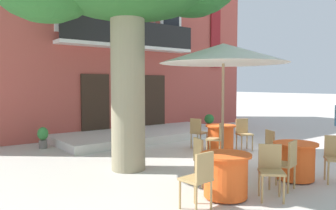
{
  "coord_description": "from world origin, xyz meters",
  "views": [
    {
      "loc": [
        -7.27,
        -6.21,
        1.93
      ],
      "look_at": [
        -1.13,
        1.74,
        1.3
      ],
      "focal_mm": 35.4,
      "sensor_mm": 36.0,
      "label": 1
    }
  ],
  "objects_px": {
    "cafe_table_front": "(226,175)",
    "ground_planter_left": "(43,136)",
    "cafe_chair_near_tree_2": "(198,131)",
    "cafe_chair_near_tree_1": "(243,132)",
    "cafe_chair_front_1": "(199,176)",
    "cafe_chair_near_tree_0": "(217,137)",
    "cafe_chair_middle_1": "(287,161)",
    "cafe_umbrella": "(223,54)",
    "ground_planter_right": "(209,121)",
    "cafe_chair_middle_0": "(274,147)",
    "cafe_chair_front_0": "(203,158)",
    "cafe_chair_middle_2": "(336,155)",
    "cafe_table_near_tree": "(221,138)",
    "cafe_chair_front_2": "(271,168)",
    "cafe_table_middle": "(295,161)"
  },
  "relations": [
    {
      "from": "cafe_table_front",
      "to": "ground_planter_left",
      "type": "relative_size",
      "value": 1.34
    },
    {
      "from": "cafe_chair_near_tree_2",
      "to": "cafe_chair_near_tree_1",
      "type": "bearing_deg",
      "value": -45.23
    },
    {
      "from": "cafe_chair_front_1",
      "to": "cafe_chair_near_tree_0",
      "type": "bearing_deg",
      "value": 39.77
    },
    {
      "from": "cafe_chair_middle_1",
      "to": "cafe_umbrella",
      "type": "distance_m",
      "value": 2.77
    },
    {
      "from": "ground_planter_right",
      "to": "cafe_chair_near_tree_1",
      "type": "bearing_deg",
      "value": -122.1
    },
    {
      "from": "cafe_chair_middle_0",
      "to": "cafe_table_front",
      "type": "height_order",
      "value": "cafe_chair_middle_0"
    },
    {
      "from": "cafe_chair_front_1",
      "to": "ground_planter_left",
      "type": "height_order",
      "value": "cafe_chair_front_1"
    },
    {
      "from": "cafe_chair_front_0",
      "to": "ground_planter_right",
      "type": "bearing_deg",
      "value": 44.46
    },
    {
      "from": "cafe_chair_middle_2",
      "to": "cafe_table_near_tree",
      "type": "bearing_deg",
      "value": 83.3
    },
    {
      "from": "cafe_chair_middle_0",
      "to": "cafe_umbrella",
      "type": "bearing_deg",
      "value": 130.65
    },
    {
      "from": "cafe_chair_front_1",
      "to": "cafe_umbrella",
      "type": "xyz_separation_m",
      "value": [
        2.19,
        1.56,
        2.08
      ]
    },
    {
      "from": "cafe_chair_middle_0",
      "to": "cafe_chair_middle_2",
      "type": "bearing_deg",
      "value": -79.85
    },
    {
      "from": "cafe_table_near_tree",
      "to": "cafe_chair_near_tree_0",
      "type": "xyz_separation_m",
      "value": [
        -0.6,
        -0.45,
        0.14
      ]
    },
    {
      "from": "cafe_chair_near_tree_0",
      "to": "cafe_chair_near_tree_2",
      "type": "xyz_separation_m",
      "value": [
        0.37,
        1.17,
        0.0
      ]
    },
    {
      "from": "cafe_chair_near_tree_1",
      "to": "cafe_table_near_tree",
      "type": "bearing_deg",
      "value": 161.79
    },
    {
      "from": "cafe_chair_middle_1",
      "to": "cafe_chair_front_1",
      "type": "relative_size",
      "value": 1.0
    },
    {
      "from": "cafe_table_near_tree",
      "to": "cafe_chair_middle_1",
      "type": "relative_size",
      "value": 0.95
    },
    {
      "from": "cafe_chair_near_tree_2",
      "to": "cafe_table_front",
      "type": "height_order",
      "value": "cafe_chair_near_tree_2"
    },
    {
      "from": "cafe_table_near_tree",
      "to": "cafe_umbrella",
      "type": "height_order",
      "value": "cafe_umbrella"
    },
    {
      "from": "cafe_chair_middle_0",
      "to": "ground_planter_right",
      "type": "height_order",
      "value": "cafe_chair_middle_0"
    },
    {
      "from": "cafe_chair_near_tree_0",
      "to": "cafe_chair_front_1",
      "type": "relative_size",
      "value": 1.0
    },
    {
      "from": "cafe_table_near_tree",
      "to": "cafe_chair_middle_0",
      "type": "relative_size",
      "value": 0.95
    },
    {
      "from": "cafe_chair_near_tree_2",
      "to": "cafe_chair_front_1",
      "type": "height_order",
      "value": "same"
    },
    {
      "from": "cafe_chair_middle_1",
      "to": "cafe_chair_front_0",
      "type": "distance_m",
      "value": 1.51
    },
    {
      "from": "cafe_chair_middle_2",
      "to": "cafe_chair_front_0",
      "type": "distance_m",
      "value": 2.64
    },
    {
      "from": "cafe_chair_front_1",
      "to": "cafe_table_front",
      "type": "bearing_deg",
      "value": 10.78
    },
    {
      "from": "cafe_table_front",
      "to": "ground_planter_right",
      "type": "height_order",
      "value": "cafe_table_front"
    },
    {
      "from": "cafe_chair_front_2",
      "to": "cafe_umbrella",
      "type": "height_order",
      "value": "cafe_umbrella"
    },
    {
      "from": "cafe_chair_near_tree_0",
      "to": "cafe_chair_middle_1",
      "type": "bearing_deg",
      "value": -110.77
    },
    {
      "from": "cafe_table_near_tree",
      "to": "cafe_table_front",
      "type": "distance_m",
      "value": 3.95
    },
    {
      "from": "cafe_chair_near_tree_1",
      "to": "cafe_table_middle",
      "type": "distance_m",
      "value": 3.14
    },
    {
      "from": "cafe_table_middle",
      "to": "cafe_chair_middle_1",
      "type": "distance_m",
      "value": 0.77
    },
    {
      "from": "cafe_table_front",
      "to": "cafe_chair_near_tree_1",
      "type": "bearing_deg",
      "value": 35.69
    },
    {
      "from": "cafe_table_near_tree",
      "to": "cafe_chair_front_2",
      "type": "xyz_separation_m",
      "value": [
        -2.23,
        -3.25,
        0.14
      ]
    },
    {
      "from": "ground_planter_left",
      "to": "cafe_chair_near_tree_2",
      "type": "bearing_deg",
      "value": -38.06
    },
    {
      "from": "cafe_chair_near_tree_0",
      "to": "cafe_chair_front_2",
      "type": "xyz_separation_m",
      "value": [
        -1.63,
        -2.8,
        0.0
      ]
    },
    {
      "from": "cafe_chair_near_tree_2",
      "to": "cafe_chair_front_0",
      "type": "xyz_separation_m",
      "value": [
        -2.41,
        -2.76,
        0.0
      ]
    },
    {
      "from": "cafe_chair_near_tree_0",
      "to": "cafe_chair_front_0",
      "type": "distance_m",
      "value": 2.58
    },
    {
      "from": "cafe_chair_front_0",
      "to": "ground_planter_right",
      "type": "height_order",
      "value": "cafe_chair_front_0"
    },
    {
      "from": "cafe_table_near_tree",
      "to": "ground_planter_right",
      "type": "height_order",
      "value": "cafe_table_near_tree"
    },
    {
      "from": "cafe_chair_front_0",
      "to": "cafe_chair_near_tree_1",
      "type": "bearing_deg",
      "value": 28.29
    },
    {
      "from": "cafe_table_middle",
      "to": "cafe_chair_front_0",
      "type": "distance_m",
      "value": 1.93
    },
    {
      "from": "cafe_chair_near_tree_0",
      "to": "cafe_chair_near_tree_1",
      "type": "height_order",
      "value": "same"
    },
    {
      "from": "cafe_table_middle",
      "to": "cafe_umbrella",
      "type": "height_order",
      "value": "cafe_umbrella"
    },
    {
      "from": "cafe_table_front",
      "to": "cafe_chair_front_2",
      "type": "height_order",
      "value": "cafe_chair_front_2"
    },
    {
      "from": "cafe_table_middle",
      "to": "cafe_chair_middle_0",
      "type": "distance_m",
      "value": 0.77
    },
    {
      "from": "cafe_chair_middle_2",
      "to": "cafe_umbrella",
      "type": "height_order",
      "value": "cafe_umbrella"
    },
    {
      "from": "cafe_table_near_tree",
      "to": "cafe_table_middle",
      "type": "height_order",
      "value": "same"
    },
    {
      "from": "cafe_chair_middle_0",
      "to": "ground_planter_left",
      "type": "distance_m",
      "value": 6.67
    },
    {
      "from": "cafe_chair_middle_2",
      "to": "ground_planter_left",
      "type": "relative_size",
      "value": 1.41
    }
  ]
}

